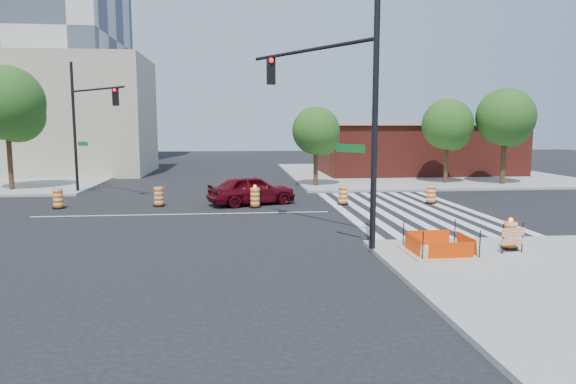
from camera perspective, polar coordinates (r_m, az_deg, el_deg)
The scene contains 21 objects.
ground at distance 25.01m, azimuth -11.56°, elevation -2.44°, with size 120.00×120.00×0.00m, color black.
sidewalk_ne at distance 45.46m, azimuth 14.05°, elevation 1.99°, with size 22.00×22.00×0.15m, color gray.
crosswalk_east at distance 26.29m, azimuth 12.94°, elevation -1.98°, with size 6.75×13.50×0.01m.
lane_centerline at distance 25.01m, azimuth -11.56°, elevation -2.43°, with size 14.00×0.12×0.01m, color silver.
excavation_pit at distance 17.31m, azimuth 16.47°, elevation -6.25°, with size 2.20×2.20×0.90m.
brick_storefront at distance 45.31m, azimuth 14.14°, elevation 4.81°, with size 16.50×8.50×4.60m.
beige_midrise at distance 48.73m, azimuth -23.47°, elevation 7.75°, with size 14.00×10.00×10.00m, color tan.
red_coupe at distance 27.46m, azimuth -4.05°, elevation 0.25°, with size 1.88×4.67×1.59m, color #500610.
signal_pole_se at distance 18.26m, azimuth 5.33°, elevation 10.99°, with size 3.71×5.67×8.78m.
signal_pole_nw at distance 32.89m, azimuth -21.47°, elevation 7.99°, with size 4.08×4.52×7.87m.
pit_drum at distance 18.49m, azimuth 23.43°, elevation -4.53°, with size 0.54×0.54×1.06m.
barricade at distance 17.97m, azimuth 23.71°, elevation -4.56°, with size 0.82×0.18×0.97m.
tree_north_b at distance 37.03m, azimuth -28.74°, elevation 8.26°, with size 4.67×4.67×7.95m.
tree_north_c at distance 34.80m, azimuth 3.18°, elevation 6.51°, with size 3.26×3.21×5.46m.
tree_north_d at distance 38.03m, azimuth 17.33°, elevation 6.88°, with size 3.57×3.57×6.06m.
tree_north_e at distance 38.79m, azimuth 23.04°, elevation 7.33°, with size 3.98×3.98×6.77m.
median_drum_1 at distance 28.56m, azimuth -24.18°, elevation -0.75°, with size 0.60×0.60×1.02m.
median_drum_2 at distance 27.62m, azimuth -14.16°, elevation -0.58°, with size 0.60×0.60×1.02m.
median_drum_3 at distance 26.45m, azimuth -3.69°, elevation -0.69°, with size 0.60×0.60×1.18m.
median_drum_4 at distance 27.49m, azimuth 6.12°, elevation -0.43°, with size 0.60×0.60×1.02m.
median_drum_5 at distance 28.76m, azimuth 15.62°, elevation -0.32°, with size 0.60×0.60×1.02m.
Camera 1 is at (2.48, -24.52, 4.23)m, focal length 32.00 mm.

